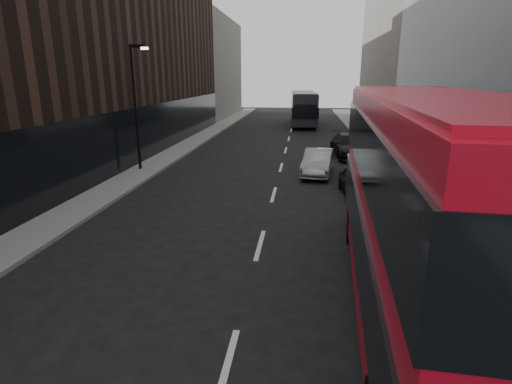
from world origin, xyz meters
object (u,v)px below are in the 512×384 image
(red_bus, at_px, (427,198))
(car_c, at_px, (350,146))
(street_lamp, at_px, (136,100))
(car_b, at_px, (318,162))
(car_a, at_px, (359,182))
(grey_bus, at_px, (303,108))

(red_bus, relative_size, car_c, 2.38)
(street_lamp, xyz_separation_m, car_b, (10.42, 0.40, -3.46))
(car_a, distance_m, car_b, 4.39)
(street_lamp, distance_m, grey_bus, 26.73)
(red_bus, relative_size, car_b, 2.93)
(grey_bus, bearing_deg, car_b, -90.08)
(grey_bus, distance_m, car_a, 28.70)
(street_lamp, distance_m, car_b, 10.99)
(grey_bus, xyz_separation_m, car_a, (2.80, -28.53, -1.35))
(street_lamp, bearing_deg, red_bus, -47.48)
(red_bus, distance_m, grey_bus, 38.48)
(grey_bus, height_order, car_a, grey_bus)
(car_a, xyz_separation_m, car_c, (0.60, 9.61, 0.13))
(car_a, height_order, car_c, car_c)
(red_bus, distance_m, car_b, 14.13)
(red_bus, relative_size, car_a, 3.37)
(car_b, bearing_deg, grey_bus, 99.63)
(car_a, height_order, car_b, car_b)
(grey_bus, height_order, car_c, grey_bus)
(grey_bus, xyz_separation_m, car_c, (3.39, -18.92, -1.22))
(car_a, bearing_deg, car_b, 110.12)
(street_lamp, xyz_separation_m, car_c, (12.81, 6.00, -3.40))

